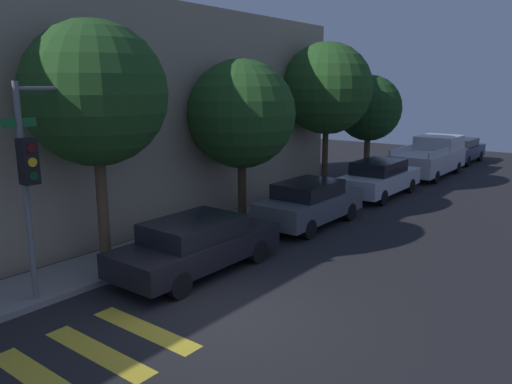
% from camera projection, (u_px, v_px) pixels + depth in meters
% --- Properties ---
extents(ground_plane, '(60.00, 60.00, 0.00)m').
position_uv_depth(ground_plane, '(224.00, 316.00, 9.95)').
color(ground_plane, black).
extents(sidewalk, '(26.00, 1.83, 0.14)m').
position_uv_depth(sidewalk, '(99.00, 267.00, 12.38)').
color(sidewalk, gray).
rests_on(sidewalk, ground).
extents(building_row, '(26.00, 6.00, 7.00)m').
position_uv_depth(building_row, '(0.00, 121.00, 14.23)').
color(building_row, gray).
rests_on(building_row, ground).
extents(crosswalk, '(3.54, 2.60, 0.00)m').
position_uv_depth(crosswalk, '(71.00, 365.00, 8.18)').
color(crosswalk, gold).
rests_on(crosswalk, ground).
extents(traffic_light_pole, '(2.73, 0.56, 4.59)m').
position_uv_depth(traffic_light_pole, '(51.00, 150.00, 10.16)').
color(traffic_light_pole, slate).
rests_on(traffic_light_pole, ground).
extents(sedan_near_corner, '(4.48, 1.80, 1.35)m').
position_uv_depth(sedan_near_corner, '(197.00, 244.00, 12.14)').
color(sedan_near_corner, black).
rests_on(sedan_near_corner, ground).
extents(sedan_middle, '(4.22, 1.76, 1.47)m').
position_uv_depth(sedan_middle, '(309.00, 202.00, 16.19)').
color(sedan_middle, '#4C5156').
rests_on(sedan_middle, ground).
extents(sedan_far_end, '(4.67, 1.76, 1.49)m').
position_uv_depth(sedan_far_end, '(379.00, 178.00, 20.41)').
color(sedan_far_end, '#B7BABF').
rests_on(sedan_far_end, ground).
extents(pickup_truck, '(5.49, 2.13, 1.91)m').
position_uv_depth(pickup_truck, '(431.00, 157.00, 25.18)').
color(pickup_truck, '#BCBCC1').
rests_on(pickup_truck, ground).
extents(sedan_tail_of_row, '(4.38, 1.78, 1.43)m').
position_uv_depth(sedan_tail_of_row, '(460.00, 150.00, 29.25)').
color(sedan_tail_of_row, '#2D3351').
rests_on(sedan_tail_of_row, ground).
extents(tree_near_corner, '(3.44, 3.44, 6.02)m').
position_uv_depth(tree_near_corner, '(95.00, 94.00, 11.81)').
color(tree_near_corner, brown).
rests_on(tree_near_corner, ground).
extents(tree_midblock, '(3.53, 3.53, 5.34)m').
position_uv_depth(tree_midblock, '(242.00, 114.00, 16.22)').
color(tree_midblock, '#42301E').
rests_on(tree_midblock, ground).
extents(tree_far_end, '(3.73, 3.73, 6.22)m').
position_uv_depth(tree_far_end, '(327.00, 89.00, 20.34)').
color(tree_far_end, '#42301E').
rests_on(tree_far_end, ground).
extents(tree_behind_truck, '(3.10, 3.10, 4.97)m').
position_uv_depth(tree_behind_truck, '(369.00, 108.00, 23.69)').
color(tree_behind_truck, brown).
rests_on(tree_behind_truck, ground).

